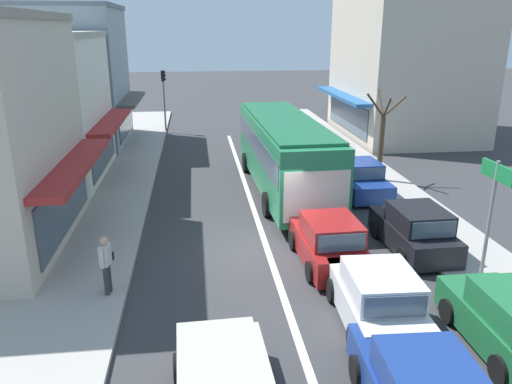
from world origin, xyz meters
TOP-DOWN VIEW (x-y plane):
  - ground_plane at (0.00, 0.00)m, footprint 140.00×140.00m
  - lane_centre_line at (0.00, 4.00)m, footprint 0.20×28.00m
  - sidewalk_left at (-6.80, 6.00)m, footprint 5.20×44.00m
  - kerb_right at (6.20, 6.00)m, footprint 2.80×44.00m
  - shopfront_mid_block at (-10.18, 9.02)m, footprint 8.27×7.40m
  - shopfront_far_end at (-10.18, 16.67)m, footprint 8.47×7.35m
  - building_right_far at (11.48, 16.90)m, footprint 8.46×10.04m
  - city_bus at (1.59, 5.89)m, footprint 2.96×10.92m
  - hatchback_behind_bus_near at (1.99, -4.74)m, footprint 1.94×3.77m
  - hatchback_queue_far_back at (1.69, -1.37)m, footprint 1.90×3.75m
  - parked_hatchback_kerb_front at (4.58, -6.06)m, footprint 1.85×3.72m
  - parked_hatchback_kerb_second at (4.68, -0.79)m, footprint 1.87×3.73m
  - parked_sedan_kerb_third at (4.77, 5.16)m, footprint 1.96×4.23m
  - traffic_light_downstreet at (-4.21, 19.56)m, footprint 0.33×0.24m
  - directional_road_sign at (5.64, -3.14)m, footprint 0.10×1.40m
  - street_tree_right at (6.24, 6.65)m, footprint 1.86×1.70m
  - pedestrian_with_handbag_near at (-4.65, -2.61)m, footprint 0.31×0.66m

SIDE VIEW (x-z plane):
  - ground_plane at x=0.00m, z-range 0.00..0.00m
  - lane_centre_line at x=0.00m, z-range 0.00..0.01m
  - kerb_right at x=6.20m, z-range 0.00..0.12m
  - sidewalk_left at x=-6.80m, z-range 0.00..0.14m
  - parked_sedan_kerb_third at x=4.77m, z-range -0.07..1.40m
  - hatchback_behind_bus_near at x=1.99m, z-range -0.06..1.48m
  - hatchback_queue_far_back at x=1.69m, z-range -0.06..1.48m
  - parked_hatchback_kerb_front at x=4.58m, z-range -0.06..1.48m
  - parked_hatchback_kerb_second at x=4.68m, z-range -0.06..1.48m
  - pedestrian_with_handbag_near at x=-4.65m, z-range 0.25..1.88m
  - city_bus at x=1.59m, z-range 0.27..3.49m
  - street_tree_right at x=6.24m, z-range -0.11..4.13m
  - directional_road_sign at x=5.64m, z-range 0.88..4.48m
  - traffic_light_downstreet at x=-4.21m, z-range 0.75..4.95m
  - shopfront_mid_block at x=-10.18m, z-range 0.00..6.74m
  - shopfront_far_end at x=-10.18m, z-range -0.01..8.18m
  - building_right_far at x=11.48m, z-range -0.01..9.87m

